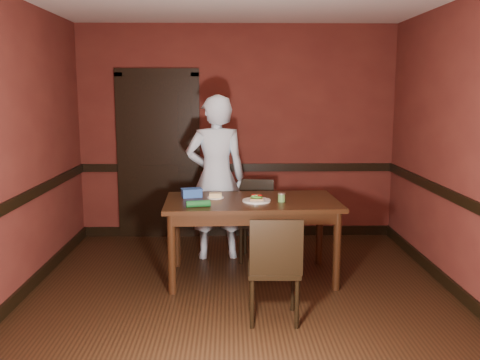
{
  "coord_description": "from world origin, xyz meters",
  "views": [
    {
      "loc": [
        -0.1,
        -4.56,
        1.87
      ],
      "look_at": [
        0.0,
        0.35,
        1.05
      ],
      "focal_mm": 40.0,
      "sensor_mm": 36.0,
      "label": 1
    }
  ],
  "objects_px": {
    "dining_table": "(252,239)",
    "sandwich_plate": "(256,200)",
    "food_tub": "(192,193)",
    "sauce_jar": "(282,197)",
    "person": "(216,178)",
    "cheese_saucer": "(215,196)",
    "chair_far": "(259,221)",
    "chair_near": "(274,267)"
  },
  "relations": [
    {
      "from": "sauce_jar",
      "to": "sandwich_plate",
      "type": "bearing_deg",
      "value": 176.92
    },
    {
      "from": "chair_near",
      "to": "cheese_saucer",
      "type": "bearing_deg",
      "value": -64.5
    },
    {
      "from": "dining_table",
      "to": "chair_near",
      "type": "bearing_deg",
      "value": -84.54
    },
    {
      "from": "sandwich_plate",
      "to": "cheese_saucer",
      "type": "distance_m",
      "value": 0.44
    },
    {
      "from": "chair_far",
      "to": "person",
      "type": "height_order",
      "value": "person"
    },
    {
      "from": "chair_far",
      "to": "chair_near",
      "type": "distance_m",
      "value": 1.6
    },
    {
      "from": "sandwich_plate",
      "to": "food_tub",
      "type": "bearing_deg",
      "value": 159.51
    },
    {
      "from": "dining_table",
      "to": "sandwich_plate",
      "type": "relative_size",
      "value": 6.16
    },
    {
      "from": "dining_table",
      "to": "sauce_jar",
      "type": "height_order",
      "value": "sauce_jar"
    },
    {
      "from": "cheese_saucer",
      "to": "person",
      "type": "bearing_deg",
      "value": 90.81
    },
    {
      "from": "chair_near",
      "to": "person",
      "type": "xyz_separation_m",
      "value": [
        -0.51,
        1.7,
        0.47
      ]
    },
    {
      "from": "sauce_jar",
      "to": "cheese_saucer",
      "type": "distance_m",
      "value": 0.68
    },
    {
      "from": "chair_far",
      "to": "sauce_jar",
      "type": "xyz_separation_m",
      "value": [
        0.18,
        -0.68,
        0.4
      ]
    },
    {
      "from": "sauce_jar",
      "to": "food_tub",
      "type": "distance_m",
      "value": 0.93
    },
    {
      "from": "person",
      "to": "sandwich_plate",
      "type": "bearing_deg",
      "value": 111.66
    },
    {
      "from": "dining_table",
      "to": "person",
      "type": "relative_size",
      "value": 0.93
    },
    {
      "from": "chair_far",
      "to": "sauce_jar",
      "type": "distance_m",
      "value": 0.81
    },
    {
      "from": "food_tub",
      "to": "cheese_saucer",
      "type": "bearing_deg",
      "value": -30.07
    },
    {
      "from": "sandwich_plate",
      "to": "chair_far",
      "type": "bearing_deg",
      "value": 84.7
    },
    {
      "from": "chair_far",
      "to": "food_tub",
      "type": "height_order",
      "value": "food_tub"
    },
    {
      "from": "chair_far",
      "to": "sandwich_plate",
      "type": "height_order",
      "value": "chair_far"
    },
    {
      "from": "person",
      "to": "sauce_jar",
      "type": "bearing_deg",
      "value": 123.49
    },
    {
      "from": "dining_table",
      "to": "chair_far",
      "type": "bearing_deg",
      "value": 77.52
    },
    {
      "from": "chair_far",
      "to": "sauce_jar",
      "type": "bearing_deg",
      "value": -65.84
    },
    {
      "from": "dining_table",
      "to": "food_tub",
      "type": "height_order",
      "value": "food_tub"
    },
    {
      "from": "dining_table",
      "to": "food_tub",
      "type": "bearing_deg",
      "value": 162.96
    },
    {
      "from": "cheese_saucer",
      "to": "chair_far",
      "type": "bearing_deg",
      "value": 46.13
    },
    {
      "from": "dining_table",
      "to": "chair_far",
      "type": "height_order",
      "value": "chair_far"
    },
    {
      "from": "sandwich_plate",
      "to": "person",
      "type": "bearing_deg",
      "value": 118.48
    },
    {
      "from": "person",
      "to": "food_tub",
      "type": "xyz_separation_m",
      "value": [
        -0.24,
        -0.52,
        -0.07
      ]
    },
    {
      "from": "sauce_jar",
      "to": "person",
      "type": "bearing_deg",
      "value": 130.31
    },
    {
      "from": "chair_near",
      "to": "food_tub",
      "type": "bearing_deg",
      "value": -56.41
    },
    {
      "from": "dining_table",
      "to": "person",
      "type": "bearing_deg",
      "value": 116.34
    },
    {
      "from": "sauce_jar",
      "to": "food_tub",
      "type": "height_order",
      "value": "same"
    },
    {
      "from": "sandwich_plate",
      "to": "sauce_jar",
      "type": "distance_m",
      "value": 0.25
    },
    {
      "from": "food_tub",
      "to": "dining_table",
      "type": "bearing_deg",
      "value": -29.75
    },
    {
      "from": "cheese_saucer",
      "to": "food_tub",
      "type": "relative_size",
      "value": 0.7
    },
    {
      "from": "dining_table",
      "to": "food_tub",
      "type": "distance_m",
      "value": 0.77
    },
    {
      "from": "sandwich_plate",
      "to": "cheese_saucer",
      "type": "bearing_deg",
      "value": 156.44
    },
    {
      "from": "person",
      "to": "chair_near",
      "type": "bearing_deg",
      "value": 99.83
    },
    {
      "from": "chair_far",
      "to": "cheese_saucer",
      "type": "xyz_separation_m",
      "value": [
        -0.47,
        -0.49,
        0.38
      ]
    },
    {
      "from": "chair_far",
      "to": "chair_near",
      "type": "xyz_separation_m",
      "value": [
        0.03,
        -1.6,
        0.0
      ]
    }
  ]
}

